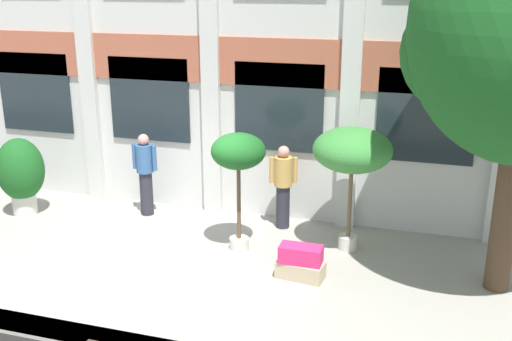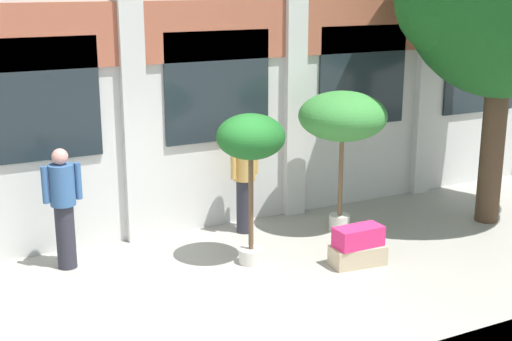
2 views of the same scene
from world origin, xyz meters
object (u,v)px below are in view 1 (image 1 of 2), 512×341
object	(u,v)px
potted_plant_ribbed_drum	(21,172)
resident_watching_tracks	(283,184)
potted_plant_terracotta_small	(352,152)
resident_by_doorway	(145,172)
potted_plant_low_pan	(238,156)
potted_plant_square_trough	(301,263)

from	to	relation	value
potted_plant_ribbed_drum	resident_watching_tracks	distance (m)	5.29
potted_plant_terracotta_small	resident_by_doorway	distance (m)	4.29
resident_watching_tracks	potted_plant_terracotta_small	bearing A→B (deg)	51.22
resident_watching_tracks	potted_plant_low_pan	bearing A→B (deg)	-36.57
potted_plant_ribbed_drum	potted_plant_terracotta_small	world-z (taller)	potted_plant_terracotta_small
resident_by_doorway	potted_plant_square_trough	bearing A→B (deg)	64.74
potted_plant_low_pan	potted_plant_square_trough	world-z (taller)	potted_plant_low_pan
resident_by_doorway	potted_plant_terracotta_small	bearing A→B (deg)	84.42
resident_by_doorway	resident_watching_tracks	distance (m)	2.82
resident_by_doorway	resident_watching_tracks	xyz separation A→B (m)	(2.81, 0.15, -0.03)
potted_plant_terracotta_small	resident_by_doorway	xyz separation A→B (m)	(-4.17, 0.48, -0.89)
resident_watching_tracks	potted_plant_ribbed_drum	bearing A→B (deg)	-94.62
potted_plant_low_pan	resident_by_doorway	size ratio (longest dim) A/B	1.26
potted_plant_low_pan	resident_by_doorway	distance (m)	2.67
potted_plant_terracotta_small	potted_plant_ribbed_drum	bearing A→B (deg)	-178.11
potted_plant_square_trough	resident_watching_tracks	bearing A→B (deg)	112.28
resident_watching_tracks	potted_plant_square_trough	bearing A→B (deg)	8.44
potted_plant_low_pan	resident_watching_tracks	bearing A→B (deg)	67.28
potted_plant_low_pan	potted_plant_terracotta_small	distance (m)	1.93
potted_plant_square_trough	resident_by_doorway	bearing A→B (deg)	153.74
potted_plant_terracotta_small	resident_watching_tracks	distance (m)	1.76
potted_plant_terracotta_small	potted_plant_square_trough	world-z (taller)	potted_plant_terracotta_small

